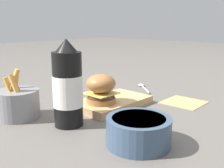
% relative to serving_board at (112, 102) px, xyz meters
% --- Properties ---
extents(ground_plane, '(6.00, 6.00, 0.00)m').
position_rel_serving_board_xyz_m(ground_plane, '(0.03, -0.03, -0.01)').
color(ground_plane, '#5B5651').
extents(serving_board, '(0.25, 0.15, 0.02)m').
position_rel_serving_board_xyz_m(serving_board, '(0.00, 0.00, 0.00)').
color(serving_board, tan).
rests_on(serving_board, ground_plane).
extents(burger, '(0.09, 0.09, 0.09)m').
position_rel_serving_board_xyz_m(burger, '(-0.05, -0.00, 0.06)').
color(burger, '#9E6638').
rests_on(burger, serving_board).
extents(ketchup_bottle, '(0.08, 0.08, 0.23)m').
position_rel_serving_board_xyz_m(ketchup_bottle, '(-0.20, -0.03, 0.09)').
color(ketchup_bottle, black).
rests_on(ketchup_bottle, ground_plane).
extents(fries_basket, '(0.12, 0.12, 0.15)m').
position_rel_serving_board_xyz_m(fries_basket, '(-0.26, 0.12, 0.03)').
color(fries_basket, slate).
rests_on(fries_basket, ground_plane).
extents(side_bowl, '(0.15, 0.15, 0.06)m').
position_rel_serving_board_xyz_m(side_bowl, '(-0.16, -0.23, 0.02)').
color(side_bowl, '#384C66').
rests_on(side_bowl, ground_plane).
extents(spoon, '(0.11, 0.13, 0.01)m').
position_rel_serving_board_xyz_m(spoon, '(0.27, 0.07, -0.01)').
color(spoon, '#B2B2B7').
rests_on(spoon, ground_plane).
extents(ketchup_puddle, '(0.06, 0.06, 0.00)m').
position_rel_serving_board_xyz_m(ketchup_puddle, '(-0.01, 0.20, -0.01)').
color(ketchup_puddle, '#9E140F').
rests_on(ketchup_puddle, ground_plane).
extents(parchment_square, '(0.13, 0.13, 0.00)m').
position_rel_serving_board_xyz_m(parchment_square, '(0.20, -0.15, -0.01)').
color(parchment_square, tan).
rests_on(parchment_square, ground_plane).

